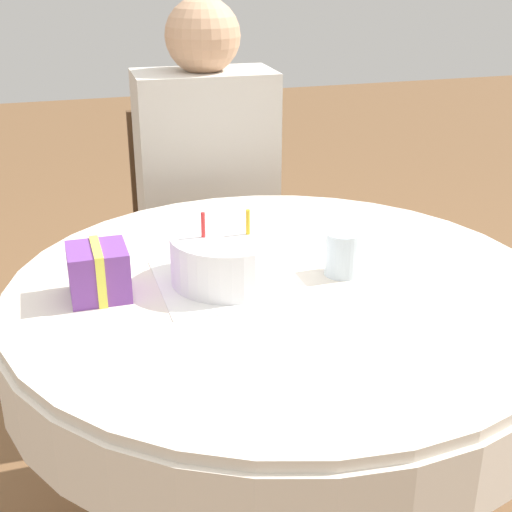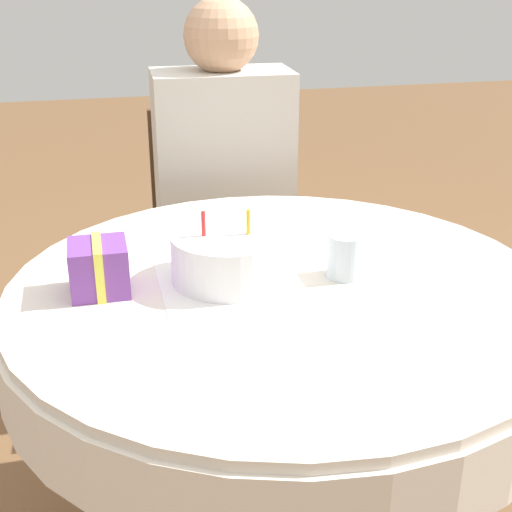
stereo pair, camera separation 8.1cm
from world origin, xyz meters
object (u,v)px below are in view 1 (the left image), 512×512
object	(u,v)px
chair	(204,239)
drinking_glass	(342,253)
gift_box	(98,272)
birthday_cake	(228,257)
person	(208,172)

from	to	relation	value
chair	drinking_glass	xyz separation A→B (m)	(0.09, -0.86, 0.29)
chair	gift_box	distance (m)	0.96
chair	birthday_cake	xyz separation A→B (m)	(-0.14, -0.83, 0.30)
gift_box	chair	bearing A→B (deg)	64.92
person	gift_box	distance (m)	0.83
person	gift_box	xyz separation A→B (m)	(-0.38, -0.73, 0.05)
drinking_glass	gift_box	world-z (taller)	gift_box
person	drinking_glass	bearing A→B (deg)	-81.41
drinking_glass	person	bearing A→B (deg)	96.55
drinking_glass	chair	bearing A→B (deg)	95.65
gift_box	drinking_glass	bearing A→B (deg)	-4.79
chair	gift_box	bearing A→B (deg)	-113.04
birthday_cake	chair	bearing A→B (deg)	80.47
chair	birthday_cake	distance (m)	0.89
drinking_glass	birthday_cake	bearing A→B (deg)	171.75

